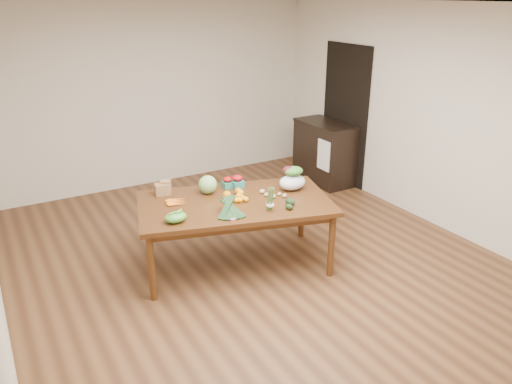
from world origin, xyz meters
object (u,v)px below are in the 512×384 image
paper_bag (163,188)px  mandarin_cluster (239,197)px  cabbage (208,185)px  kale_bunch (231,209)px  cabinet (324,152)px  asparagus_bundle (270,199)px  salad_bag (292,179)px  dining_table (235,233)px

paper_bag → mandarin_cluster: paper_bag is taller
cabbage → kale_bunch: size_ratio=0.50×
cabinet → cabbage: size_ratio=5.08×
asparagus_bundle → salad_bag: 0.64m
salad_bag → paper_bag: bearing=156.0°
cabbage → mandarin_cluster: 0.41m
asparagus_bundle → salad_bag: bearing=51.7°
dining_table → mandarin_cluster: bearing=-7.7°
dining_table → cabinet: cabinet is taller
paper_bag → mandarin_cluster: (0.62, -0.57, -0.03)m
mandarin_cluster → kale_bunch: size_ratio=0.45×
kale_bunch → salad_bag: 0.97m
cabbage → mandarin_cluster: (0.19, -0.36, -0.05)m
kale_bunch → salad_bag: bearing=33.7°
mandarin_cluster → cabbage: bearing=117.0°
dining_table → cabinet: (2.42, 1.62, 0.10)m
paper_bag → cabbage: (0.44, -0.21, 0.03)m
kale_bunch → asparagus_bundle: asparagus_bundle is taller
dining_table → paper_bag: 0.93m
paper_bag → mandarin_cluster: size_ratio=1.17×
paper_bag → salad_bag: bearing=-24.0°
asparagus_bundle → paper_bag: bearing=145.4°
asparagus_bundle → kale_bunch: bearing=-175.0°
cabinet → salad_bag: 2.40m
cabinet → paper_bag: (-3.01, -1.06, 0.35)m
cabbage → kale_bunch: (-0.06, -0.66, -0.02)m
dining_table → asparagus_bundle: size_ratio=7.97×
asparagus_bundle → cabbage: bearing=130.7°
mandarin_cluster → asparagus_bundle: bearing=-67.4°
dining_table → cabbage: bearing=129.1°
cabbage → kale_bunch: bearing=-95.3°
dining_table → asparagus_bundle: 0.67m
kale_bunch → paper_bag: bearing=129.4°
dining_table → salad_bag: 0.87m
paper_bag → mandarin_cluster: 0.85m
mandarin_cluster → asparagus_bundle: size_ratio=0.72×
salad_bag → kale_bunch: bearing=-162.3°
cabbage → asparagus_bundle: 0.82m
kale_bunch → asparagus_bundle: 0.41m
cabinet → asparagus_bundle: (-2.23, -2.01, 0.40)m
cabbage → cabinet: bearing=26.3°
paper_bag → cabbage: size_ratio=1.05×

